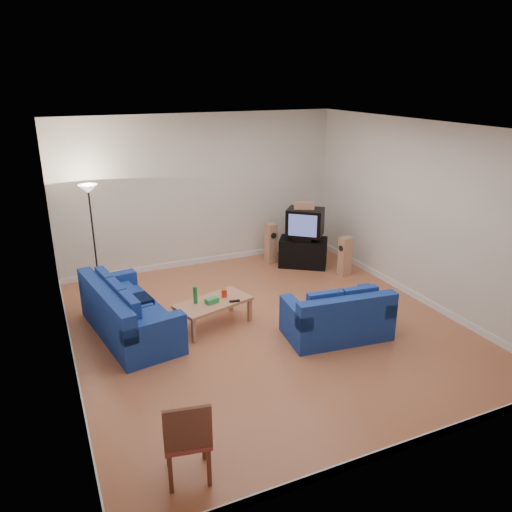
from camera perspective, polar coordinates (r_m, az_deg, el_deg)
name	(u,v)px	position (r m, az deg, el deg)	size (l,w,h in m)	color
room	(267,237)	(7.70, 1.21, 2.18)	(6.01, 6.51, 3.21)	brown
sofa_three_seat	(126,316)	(8.18, -14.60, -6.67)	(1.30, 2.33, 0.85)	navy
sofa_loveseat	(338,319)	(7.96, 9.34, -7.16)	(1.68, 1.07, 0.80)	navy
coffee_table	(213,304)	(8.18, -4.91, -5.51)	(1.34, 0.93, 0.44)	tan
bottle	(195,295)	(8.06, -6.95, -4.44)	(0.07, 0.07, 0.29)	#197233
tissue_box	(212,301)	(8.08, -5.07, -5.09)	(0.21, 0.12, 0.09)	green
red_canister	(224,293)	(8.27, -3.65, -4.26)	(0.09, 0.09, 0.13)	red
remote	(235,301)	(8.11, -2.46, -5.17)	(0.17, 0.05, 0.02)	black
tv_stand	(303,252)	(10.79, 5.40, 0.43)	(1.00, 0.56, 0.61)	black
av_receiver	(303,238)	(10.61, 5.35, 2.10)	(0.41, 0.34, 0.10)	black
television	(305,222)	(10.55, 5.63, 3.88)	(0.91, 0.89, 0.57)	black
centre_speaker	(304,205)	(10.47, 5.52, 5.79)	(0.42, 0.17, 0.15)	tan
speaker_left	(271,243)	(10.93, 1.71, 1.50)	(0.21, 0.27, 0.88)	tan
speaker_right	(345,256)	(10.39, 10.14, -0.01)	(0.27, 0.22, 0.81)	tan
floor_lamp	(90,204)	(9.62, -18.47, 5.67)	(0.35, 0.35, 2.05)	black
dining_chair	(187,436)	(5.27, -7.87, -19.75)	(0.54, 0.54, 0.97)	brown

